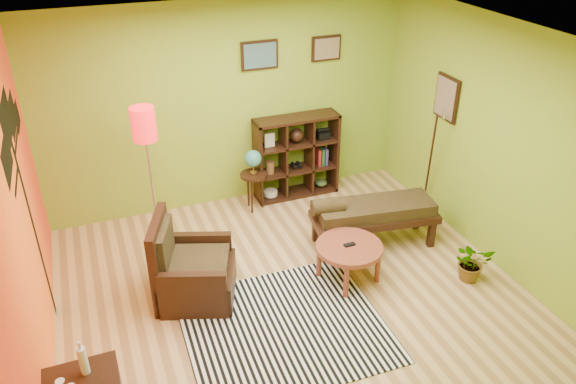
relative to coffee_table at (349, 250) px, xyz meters
name	(u,v)px	position (x,y,z in m)	size (l,w,h in m)	color
ground	(289,290)	(-0.71, 0.05, -0.40)	(5.00, 5.00, 0.00)	tan
room_shell	(280,145)	(-0.80, 0.06, 1.40)	(5.04, 4.54, 2.82)	#84A628
zebra_rug	(284,327)	(-0.97, -0.50, -0.39)	(2.02, 1.79, 0.01)	white
coffee_table	(349,250)	(0.00, 0.00, 0.00)	(0.75, 0.75, 0.48)	brown
armchair	(191,273)	(-1.74, 0.35, -0.10)	(1.03, 1.02, 0.98)	black
floor_lamp	(145,138)	(-1.92, 1.33, 1.13)	(0.28, 0.28, 1.89)	silver
globe_table	(253,165)	(-0.51, 1.89, 0.28)	(0.37, 0.37, 0.89)	black
cube_shelf	(297,156)	(0.21, 2.08, 0.20)	(1.20, 0.35, 1.20)	black
bench	(371,212)	(0.57, 0.55, 0.06)	(1.62, 0.77, 0.72)	black
potted_plant	(471,265)	(1.31, -0.51, -0.21)	(0.43, 0.47, 0.37)	#26661E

